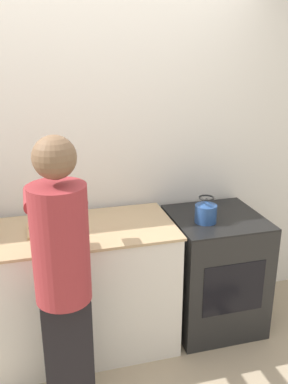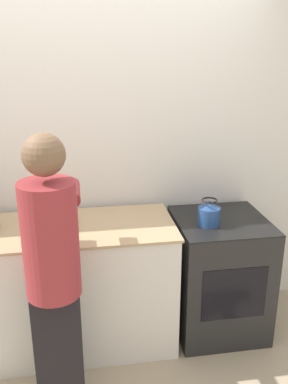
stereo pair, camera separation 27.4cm
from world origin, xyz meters
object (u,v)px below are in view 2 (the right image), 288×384
Objects in this scene: person at (53,268)px; knife at (48,224)px; cutting_board at (54,225)px; kettle at (209,214)px; oven at (218,274)px.

person reaches higher than knife.
kettle is at bearing -4.84° from cutting_board.
knife is (-0.05, 0.58, 0.02)m from person.
knife is at bearing -175.98° from cutting_board.
person is (-1.15, -0.56, 0.47)m from oven.
knife reaches higher than cutting_board.
kettle is at bearing 25.73° from person.
kettle reaches higher than knife.
oven is 0.54m from kettle.
kettle is (1.03, 0.50, 0.05)m from person.
knife is (-1.20, 0.02, 0.49)m from oven.
person is at bearing -153.90° from oven.
knife reaches higher than oven.
knife is 1.27× the size of kettle.
person is 1.15m from kettle.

